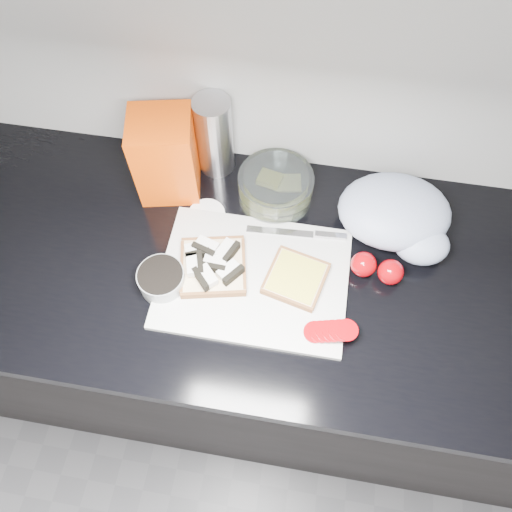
{
  "coord_description": "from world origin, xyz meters",
  "views": [
    {
      "loc": [
        0.01,
        0.69,
        1.86
      ],
      "look_at": [
        -0.07,
        1.19,
        0.95
      ],
      "focal_mm": 35.0,
      "sensor_mm": 36.0,
      "label": 1
    }
  ],
  "objects_px": {
    "glass_bowl": "(276,187)",
    "bread_bag": "(166,156)",
    "cutting_board": "(254,278)",
    "steel_canister": "(214,136)"
  },
  "relations": [
    {
      "from": "cutting_board",
      "to": "steel_canister",
      "type": "height_order",
      "value": "steel_canister"
    },
    {
      "from": "glass_bowl",
      "to": "steel_canister",
      "type": "xyz_separation_m",
      "value": [
        -0.15,
        0.07,
        0.07
      ]
    },
    {
      "from": "bread_bag",
      "to": "steel_canister",
      "type": "relative_size",
      "value": 1.03
    },
    {
      "from": "glass_bowl",
      "to": "steel_canister",
      "type": "bearing_deg",
      "value": 155.45
    },
    {
      "from": "bread_bag",
      "to": "glass_bowl",
      "type": "bearing_deg",
      "value": -10.16
    },
    {
      "from": "glass_bowl",
      "to": "bread_bag",
      "type": "distance_m",
      "value": 0.26
    },
    {
      "from": "steel_canister",
      "to": "bread_bag",
      "type": "bearing_deg",
      "value": -140.09
    },
    {
      "from": "cutting_board",
      "to": "glass_bowl",
      "type": "height_order",
      "value": "glass_bowl"
    },
    {
      "from": "glass_bowl",
      "to": "steel_canister",
      "type": "relative_size",
      "value": 0.85
    },
    {
      "from": "bread_bag",
      "to": "steel_canister",
      "type": "height_order",
      "value": "bread_bag"
    }
  ]
}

